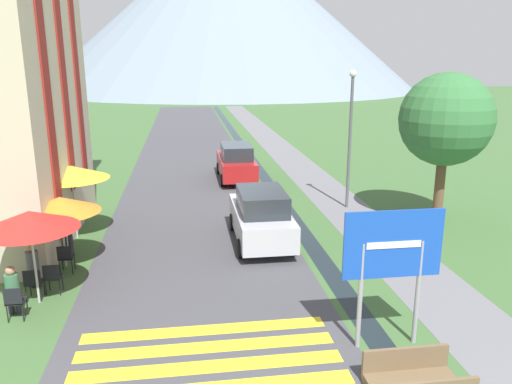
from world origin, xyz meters
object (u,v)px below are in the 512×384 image
(road_sign, at_px, (392,256))
(parked_car_near, at_px, (261,216))
(person_standing_terrace, at_px, (66,227))
(streetlamp, at_px, (350,129))
(parked_car_far, at_px, (236,162))
(cafe_chair_nearest, at_px, (15,300))
(tree_by_path, at_px, (446,120))
(cafe_chair_near_left, at_px, (33,281))
(person_seated_near, at_px, (33,263))
(cafe_chair_near_right, at_px, (52,276))
(person_seated_far, at_px, (12,287))
(cafe_chair_middle, at_px, (66,256))
(cafe_umbrella_front_red, at_px, (29,220))
(footbridge, at_px, (417,384))
(cafe_umbrella_rear_yellow, at_px, (71,172))
(cafe_umbrella_middle_orange, at_px, (60,205))
(cafe_chair_far_left, at_px, (53,239))

(road_sign, height_order, parked_car_near, road_sign)
(person_standing_terrace, bearing_deg, streetlamp, 21.54)
(parked_car_far, relative_size, cafe_chair_nearest, 5.24)
(cafe_chair_nearest, relative_size, tree_by_path, 0.15)
(road_sign, xyz_separation_m, cafe_chair_near_left, (-8.02, 3.22, -1.52))
(parked_car_far, relative_size, cafe_chair_near_left, 5.24)
(cafe_chair_near_left, height_order, person_seated_near, person_seated_near)
(cafe_chair_near_right, height_order, person_seated_far, person_seated_far)
(cafe_chair_near_right, xyz_separation_m, tree_by_path, (12.79, 4.28, 3.30))
(parked_car_near, xyz_separation_m, cafe_chair_middle, (-5.87, -1.68, -0.40))
(cafe_umbrella_front_red, distance_m, person_seated_far, 1.63)
(footbridge, distance_m, cafe_umbrella_rear_yellow, 12.42)
(footbridge, xyz_separation_m, parked_car_far, (-1.49, 17.18, 0.68))
(cafe_umbrella_middle_orange, relative_size, tree_by_path, 0.41)
(parked_car_far, bearing_deg, cafe_umbrella_rear_yellow, -129.14)
(tree_by_path, bearing_deg, cafe_chair_middle, -166.99)
(footbridge, bearing_deg, tree_by_path, 60.70)
(cafe_umbrella_rear_yellow, bearing_deg, road_sign, -44.76)
(parked_car_near, xyz_separation_m, cafe_chair_near_left, (-6.31, -3.28, -0.40))
(footbridge, relative_size, cafe_umbrella_rear_yellow, 0.68)
(parked_car_near, relative_size, parked_car_far, 0.93)
(tree_by_path, bearing_deg, cafe_umbrella_rear_yellow, 179.76)
(footbridge, relative_size, parked_car_far, 0.38)
(road_sign, bearing_deg, parked_car_near, 104.74)
(road_sign, bearing_deg, cafe_chair_near_left, 158.14)
(cafe_chair_middle, distance_m, cafe_umbrella_rear_yellow, 3.50)
(person_seated_near, bearing_deg, cafe_umbrella_middle_orange, 68.63)
(cafe_chair_far_left, bearing_deg, cafe_chair_middle, -36.31)
(person_seated_near, bearing_deg, parked_car_near, 20.95)
(cafe_chair_near_right, bearing_deg, cafe_umbrella_front_red, -138.57)
(parked_car_near, relative_size, person_seated_far, 3.41)
(parked_car_near, distance_m, cafe_umbrella_middle_orange, 6.20)
(parked_car_far, relative_size, cafe_umbrella_rear_yellow, 1.77)
(parked_car_near, bearing_deg, parked_car_far, 89.31)
(cafe_chair_nearest, bearing_deg, tree_by_path, 20.00)
(parked_car_far, relative_size, person_standing_terrace, 2.62)
(cafe_umbrella_middle_orange, bearing_deg, person_seated_far, -102.07)
(road_sign, height_order, cafe_umbrella_rear_yellow, road_sign)
(road_sign, bearing_deg, cafe_chair_middle, 147.59)
(cafe_umbrella_middle_orange, bearing_deg, parked_car_near, 11.12)
(cafe_chair_far_left, xyz_separation_m, person_seated_far, (-0.00, -3.75, 0.16))
(cafe_umbrella_front_red, bearing_deg, cafe_chair_middle, 80.05)
(cafe_chair_far_left, height_order, cafe_chair_near_right, same)
(cafe_chair_near_left, bearing_deg, parked_car_far, 36.21)
(parked_car_near, bearing_deg, cafe_chair_far_left, -178.53)
(road_sign, relative_size, cafe_chair_nearest, 3.54)
(parked_car_near, bearing_deg, tree_by_path, 10.41)
(parked_car_near, distance_m, cafe_umbrella_front_red, 7.17)
(person_seated_far, distance_m, person_seated_near, 1.43)
(footbridge, bearing_deg, cafe_umbrella_front_red, 148.71)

